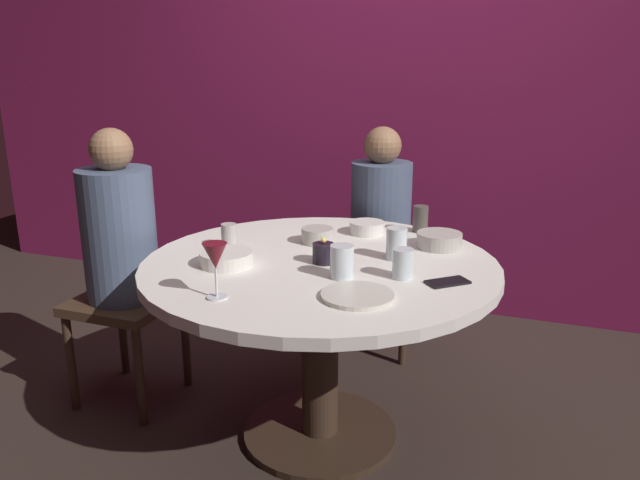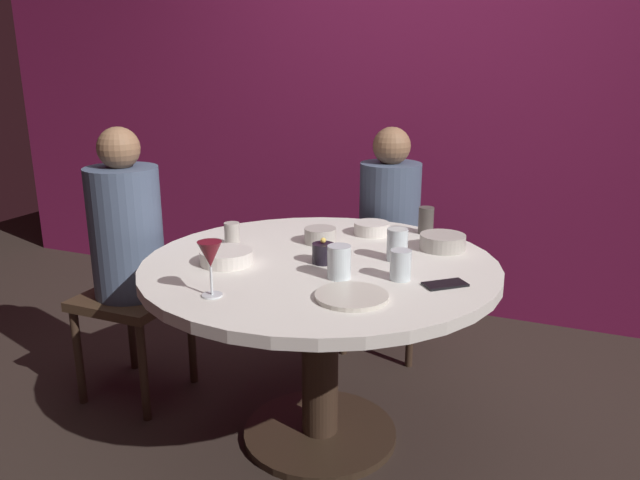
{
  "view_description": "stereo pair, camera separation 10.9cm",
  "coord_description": "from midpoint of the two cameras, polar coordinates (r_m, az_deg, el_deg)",
  "views": [
    {
      "loc": [
        0.73,
        -2.0,
        1.43
      ],
      "look_at": [
        0.0,
        0.0,
        0.81
      ],
      "focal_mm": 34.64,
      "sensor_mm": 36.0,
      "label": 1
    },
    {
      "loc": [
        0.83,
        -1.96,
        1.43
      ],
      "look_at": [
        0.0,
        0.0,
        0.81
      ],
      "focal_mm": 34.64,
      "sensor_mm": 36.0,
      "label": 2
    }
  ],
  "objects": [
    {
      "name": "cup_by_left_diner",
      "position": [
        2.26,
        5.72,
        -0.33
      ],
      "size": [
        0.08,
        0.08,
        0.12
      ],
      "primitive_type": "cylinder",
      "color": "silver",
      "rests_on": "dining_table"
    },
    {
      "name": "seated_diner_left",
      "position": [
        2.67,
        -19.13,
        0.0
      ],
      "size": [
        0.4,
        0.4,
        1.18
      ],
      "rotation": [
        0.0,
        0.0,
        6.28
      ],
      "color": "#3F2D1E",
      "rests_on": "ground"
    },
    {
      "name": "dinner_plate",
      "position": [
        1.9,
        1.84,
        -5.16
      ],
      "size": [
        0.23,
        0.23,
        0.01
      ],
      "primitive_type": "cylinder",
      "color": "beige",
      "rests_on": "dining_table"
    },
    {
      "name": "bowl_salad_center",
      "position": [
        2.43,
        9.7,
        -0.02
      ],
      "size": [
        0.17,
        0.17,
        0.06
      ],
      "primitive_type": "cylinder",
      "color": "#B2ADA3",
      "rests_on": "dining_table"
    },
    {
      "name": "bowl_small_white",
      "position": [
        2.45,
        -1.53,
        0.41
      ],
      "size": [
        0.13,
        0.13,
        0.06
      ],
      "primitive_type": "cylinder",
      "color": "#B2ADA3",
      "rests_on": "dining_table"
    },
    {
      "name": "cell_phone",
      "position": [
        2.05,
        10.22,
        -3.86
      ],
      "size": [
        0.15,
        0.15,
        0.01
      ],
      "primitive_type": "cube",
      "rotation": [
        0.0,
        0.0,
        2.3
      ],
      "color": "black",
      "rests_on": "dining_table"
    },
    {
      "name": "cup_by_right_diner",
      "position": [
        2.06,
        6.17,
        -2.19
      ],
      "size": [
        0.07,
        0.07,
        0.1
      ],
      "primitive_type": "cylinder",
      "color": "silver",
      "rests_on": "dining_table"
    },
    {
      "name": "cup_far_edge",
      "position": [
        2.43,
        -9.68,
        0.4
      ],
      "size": [
        0.06,
        0.06,
        0.09
      ],
      "primitive_type": "cylinder",
      "color": "#B2ADA3",
      "rests_on": "dining_table"
    },
    {
      "name": "bowl_serving_large",
      "position": [
        2.22,
        -10.05,
        -1.7
      ],
      "size": [
        0.19,
        0.19,
        0.05
      ],
      "primitive_type": "cylinder",
      "color": "silver",
      "rests_on": "dining_table"
    },
    {
      "name": "wine_glass",
      "position": [
        1.89,
        -11.29,
        -1.69
      ],
      "size": [
        0.08,
        0.08,
        0.18
      ],
      "color": "silver",
      "rests_on": "dining_table"
    },
    {
      "name": "seated_diner_back",
      "position": [
        3.04,
        4.6,
        2.34
      ],
      "size": [
        0.4,
        0.4,
        1.13
      ],
      "rotation": [
        0.0,
        0.0,
        4.71
      ],
      "color": "#3F2D1E",
      "rests_on": "ground"
    },
    {
      "name": "bowl_sauce_side",
      "position": [
        2.59,
        3.16,
        1.14
      ],
      "size": [
        0.15,
        0.15,
        0.05
      ],
      "primitive_type": "cylinder",
      "color": "silver",
      "rests_on": "dining_table"
    },
    {
      "name": "back_wall",
      "position": [
        3.59,
        7.73,
        14.12
      ],
      "size": [
        6.0,
        0.1,
        2.6
      ],
      "primitive_type": "cube",
      "color": "maroon",
      "rests_on": "ground"
    },
    {
      "name": "dining_table",
      "position": [
        2.29,
        -1.37,
        -5.68
      ],
      "size": [
        1.29,
        1.29,
        0.73
      ],
      "color": "silver",
      "rests_on": "ground"
    },
    {
      "name": "cup_center_front",
      "position": [
        2.05,
        0.52,
        -2.02
      ],
      "size": [
        0.08,
        0.08,
        0.11
      ],
      "primitive_type": "cylinder",
      "color": "silver",
      "rests_on": "dining_table"
    },
    {
      "name": "candle_holder",
      "position": [
        2.21,
        -1.09,
        -1.23
      ],
      "size": [
        0.08,
        0.08,
        0.09
      ],
      "color": "black",
      "rests_on": "dining_table"
    },
    {
      "name": "ground_plane",
      "position": [
        2.56,
        -1.28,
        -17.62
      ],
      "size": [
        8.0,
        8.0,
        0.0
      ],
      "primitive_type": "plane",
      "color": "#2D231E"
    },
    {
      "name": "cup_near_candle",
      "position": [
        2.63,
        8.1,
        1.93
      ],
      "size": [
        0.06,
        0.06,
        0.11
      ],
      "primitive_type": "cylinder",
      "color": "#4C4742",
      "rests_on": "dining_table"
    }
  ]
}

